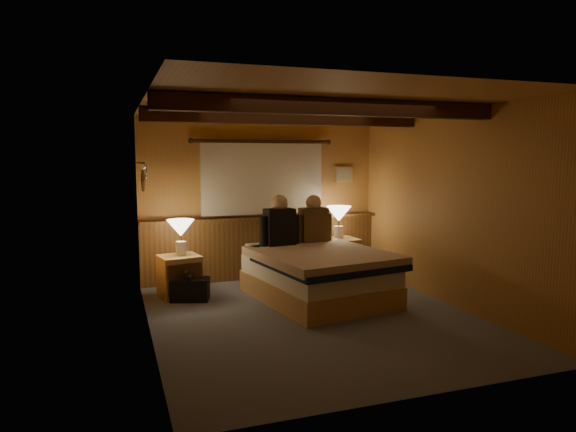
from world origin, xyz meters
name	(u,v)px	position (x,y,z in m)	size (l,w,h in m)	color
floor	(313,317)	(0.00, 0.00, 0.00)	(4.20, 4.20, 0.00)	slate
ceiling	(314,104)	(0.00, 0.00, 2.40)	(4.20, 4.20, 0.00)	#BE8447
wall_back	(261,199)	(0.00, 2.10, 1.20)	(3.60, 3.60, 0.00)	#B98642
wall_left	(147,219)	(-1.80, 0.00, 1.20)	(4.20, 4.20, 0.00)	#B98642
wall_right	(449,208)	(1.80, 0.00, 1.20)	(4.20, 4.20, 0.00)	#B98642
wall_front	(420,242)	(0.00, -2.10, 1.20)	(3.60, 3.60, 0.00)	#B98642
wainscot	(263,246)	(0.00, 2.04, 0.49)	(3.60, 0.23, 0.94)	brown
curtain_window	(263,177)	(0.00, 2.03, 1.52)	(2.18, 0.09, 1.11)	#401D10
ceiling_beams	(309,113)	(0.00, 0.15, 2.31)	(3.60, 1.65, 0.16)	#401D10
coat_rail	(144,169)	(-1.72, 1.58, 1.67)	(0.05, 0.55, 0.24)	silver
framed_print	(344,174)	(1.35, 2.08, 1.55)	(0.30, 0.04, 0.25)	tan
bed	(318,274)	(0.33, 0.64, 0.34)	(1.73, 2.09, 0.65)	tan
nightstand_left	(180,276)	(-1.33, 1.36, 0.27)	(0.57, 0.53, 0.55)	tan
nightstand_right	(338,258)	(1.07, 1.64, 0.30)	(0.56, 0.51, 0.61)	tan
lamp_left	(181,230)	(-1.30, 1.41, 0.87)	(0.36, 0.36, 0.46)	white
lamp_right	(339,216)	(1.08, 1.66, 0.95)	(0.37, 0.37, 0.49)	white
person_left	(279,224)	(-0.01, 1.20, 0.92)	(0.58, 0.27, 0.70)	black
person_right	(313,222)	(0.53, 1.31, 0.91)	(0.56, 0.24, 0.68)	brown
duffel_bag	(190,289)	(-1.23, 1.15, 0.15)	(0.54, 0.41, 0.34)	black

